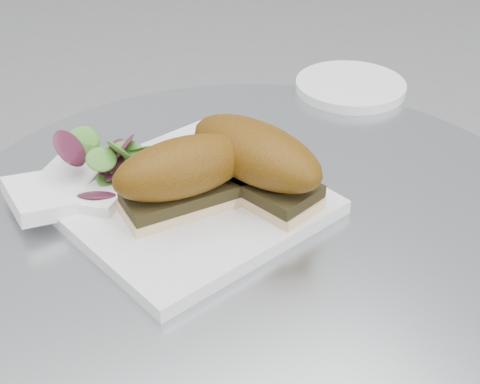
% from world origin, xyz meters
% --- Properties ---
extents(table, '(0.70, 0.70, 0.73)m').
position_xyz_m(table, '(0.00, 0.00, 0.49)').
color(table, '#B9BCC0').
rests_on(table, ground).
extents(plate, '(0.31, 0.31, 0.02)m').
position_xyz_m(plate, '(-0.05, 0.06, 0.74)').
color(plate, white).
rests_on(plate, table).
extents(sandwich_left, '(0.15, 0.07, 0.08)m').
position_xyz_m(sandwich_left, '(-0.06, 0.04, 0.79)').
color(sandwich_left, '#F7D99A').
rests_on(sandwich_left, plate).
extents(sandwich_right, '(0.13, 0.19, 0.08)m').
position_xyz_m(sandwich_right, '(0.02, 0.03, 0.79)').
color(sandwich_right, '#F7D99A').
rests_on(sandwich_right, plate).
extents(salad, '(0.10, 0.10, 0.05)m').
position_xyz_m(salad, '(-0.11, 0.12, 0.77)').
color(salad, '#43902F').
rests_on(salad, plate).
extents(napkin, '(0.15, 0.15, 0.02)m').
position_xyz_m(napkin, '(-0.16, 0.11, 0.74)').
color(napkin, white).
rests_on(napkin, table).
extents(saucer, '(0.16, 0.16, 0.01)m').
position_xyz_m(saucer, '(0.28, 0.22, 0.74)').
color(saucer, white).
rests_on(saucer, table).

